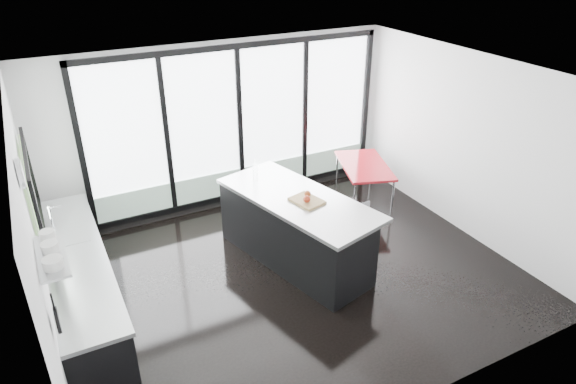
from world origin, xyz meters
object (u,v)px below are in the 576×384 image
bar_stool_far (308,221)px  red_table (363,183)px  island (294,230)px  bar_stool_near (365,237)px

bar_stool_far → red_table: red_table is taller
island → red_table: size_ratio=2.00×
bar_stool_near → red_table: 1.70m
island → red_table: 2.20m
island → bar_stool_far: bearing=41.6°
bar_stool_near → red_table: size_ratio=0.47×
bar_stool_near → bar_stool_far: 0.93m
bar_stool_far → island: bearing=-141.1°
bar_stool_near → bar_stool_far: bar_stool_near is taller
island → bar_stool_far: island is taller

